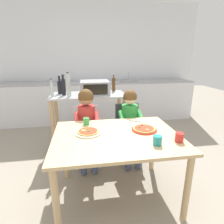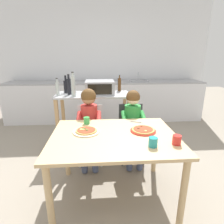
{
  "view_description": "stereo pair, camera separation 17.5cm",
  "coord_description": "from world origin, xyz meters",
  "px_view_note": "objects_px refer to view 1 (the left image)",
  "views": [
    {
      "loc": [
        -0.31,
        -1.66,
        1.5
      ],
      "look_at": [
        0.0,
        0.3,
        0.88
      ],
      "focal_mm": 29.4,
      "sensor_mm": 36.0,
      "label": 1
    },
    {
      "loc": [
        -0.14,
        -1.68,
        1.5
      ],
      "look_at": [
        0.0,
        0.3,
        0.88
      ],
      "focal_mm": 29.4,
      "sensor_mm": 36.0,
      "label": 2
    }
  ],
  "objects_px": {
    "bottle_clear_vinegar": "(63,87)",
    "drinking_cup_red": "(179,137)",
    "bottle_dark_olive_oil": "(114,84)",
    "dining_table": "(117,144)",
    "bottle_tall_green_wine": "(60,87)",
    "child_in_red_shirt": "(87,119)",
    "toaster_oven": "(95,87)",
    "drinking_cup_teal": "(157,140)",
    "bottle_squat_spirits": "(69,86)",
    "serving_spoon": "(135,121)",
    "dining_chair_left": "(87,131)",
    "dining_chair_right": "(128,128)",
    "child_in_green_shirt": "(130,118)",
    "pizza_plate_cream": "(88,132)",
    "bottle_slim_sauce": "(52,89)",
    "kitchen_island_cart": "(89,113)",
    "pizza_plate_red_rimmed": "(144,129)",
    "drinking_cup_green": "(86,121)"
  },
  "relations": [
    {
      "from": "bottle_squat_spirits",
      "to": "serving_spoon",
      "type": "xyz_separation_m",
      "value": [
        0.8,
        -0.66,
        -0.33
      ]
    },
    {
      "from": "bottle_slim_sauce",
      "to": "dining_chair_left",
      "type": "height_order",
      "value": "bottle_slim_sauce"
    },
    {
      "from": "drinking_cup_teal",
      "to": "drinking_cup_green",
      "type": "distance_m",
      "value": 0.86
    },
    {
      "from": "bottle_clear_vinegar",
      "to": "bottle_tall_green_wine",
      "type": "bearing_deg",
      "value": 118.14
    },
    {
      "from": "drinking_cup_red",
      "to": "bottle_slim_sauce",
      "type": "bearing_deg",
      "value": 134.68
    },
    {
      "from": "bottle_tall_green_wine",
      "to": "dining_table",
      "type": "bearing_deg",
      "value": -62.53
    },
    {
      "from": "dining_table",
      "to": "serving_spoon",
      "type": "relative_size",
      "value": 8.98
    },
    {
      "from": "bottle_dark_olive_oil",
      "to": "dining_table",
      "type": "bearing_deg",
      "value": -98.3
    },
    {
      "from": "dining_chair_right",
      "to": "child_in_red_shirt",
      "type": "xyz_separation_m",
      "value": [
        -0.59,
        -0.13,
        0.21
      ]
    },
    {
      "from": "bottle_dark_olive_oil",
      "to": "dining_table",
      "type": "relative_size",
      "value": 0.21
    },
    {
      "from": "dining_chair_left",
      "to": "toaster_oven",
      "type": "bearing_deg",
      "value": 70.52
    },
    {
      "from": "bottle_clear_vinegar",
      "to": "drinking_cup_red",
      "type": "height_order",
      "value": "bottle_clear_vinegar"
    },
    {
      "from": "drinking_cup_red",
      "to": "drinking_cup_teal",
      "type": "height_order",
      "value": "drinking_cup_red"
    },
    {
      "from": "child_in_green_shirt",
      "to": "pizza_plate_cream",
      "type": "xyz_separation_m",
      "value": [
        -0.59,
        -0.55,
        0.08
      ]
    },
    {
      "from": "bottle_clear_vinegar",
      "to": "bottle_squat_spirits",
      "type": "height_order",
      "value": "bottle_squat_spirits"
    },
    {
      "from": "pizza_plate_red_rimmed",
      "to": "dining_table",
      "type": "bearing_deg",
      "value": -166.14
    },
    {
      "from": "pizza_plate_cream",
      "to": "drinking_cup_green",
      "type": "height_order",
      "value": "drinking_cup_green"
    },
    {
      "from": "bottle_slim_sauce",
      "to": "pizza_plate_red_rimmed",
      "type": "xyz_separation_m",
      "value": [
        1.07,
        -1.01,
        -0.28
      ]
    },
    {
      "from": "bottle_tall_green_wine",
      "to": "bottle_squat_spirits",
      "type": "distance_m",
      "value": 0.32
    },
    {
      "from": "child_in_red_shirt",
      "to": "drinking_cup_teal",
      "type": "xyz_separation_m",
      "value": [
        0.6,
        -0.9,
        0.08
      ]
    },
    {
      "from": "bottle_tall_green_wine",
      "to": "child_in_red_shirt",
      "type": "bearing_deg",
      "value": -59.21
    },
    {
      "from": "bottle_slim_sauce",
      "to": "bottle_tall_green_wine",
      "type": "relative_size",
      "value": 0.94
    },
    {
      "from": "kitchen_island_cart",
      "to": "drinking_cup_green",
      "type": "height_order",
      "value": "kitchen_island_cart"
    },
    {
      "from": "drinking_cup_teal",
      "to": "drinking_cup_green",
      "type": "height_order",
      "value": "drinking_cup_teal"
    },
    {
      "from": "drinking_cup_red",
      "to": "dining_chair_left",
      "type": "bearing_deg",
      "value": 129.84
    },
    {
      "from": "bottle_slim_sauce",
      "to": "bottle_squat_spirits",
      "type": "relative_size",
      "value": 0.74
    },
    {
      "from": "bottle_slim_sauce",
      "to": "toaster_oven",
      "type": "bearing_deg",
      "value": 9.24
    },
    {
      "from": "dining_chair_left",
      "to": "dining_chair_right",
      "type": "height_order",
      "value": "same"
    },
    {
      "from": "drinking_cup_green",
      "to": "dining_table",
      "type": "bearing_deg",
      "value": -49.61
    },
    {
      "from": "toaster_oven",
      "to": "pizza_plate_red_rimmed",
      "type": "height_order",
      "value": "toaster_oven"
    },
    {
      "from": "bottle_clear_vinegar",
      "to": "drinking_cup_red",
      "type": "relative_size",
      "value": 3.56
    },
    {
      "from": "kitchen_island_cart",
      "to": "pizza_plate_cream",
      "type": "bearing_deg",
      "value": -92.41
    },
    {
      "from": "child_in_red_shirt",
      "to": "drinking_cup_red",
      "type": "relative_size",
      "value": 12.23
    },
    {
      "from": "bottle_dark_olive_oil",
      "to": "drinking_cup_teal",
      "type": "xyz_separation_m",
      "value": [
        0.12,
        -1.64,
        -0.25
      ]
    },
    {
      "from": "toaster_oven",
      "to": "drinking_cup_teal",
      "type": "relative_size",
      "value": 5.15
    },
    {
      "from": "kitchen_island_cart",
      "to": "child_in_red_shirt",
      "type": "xyz_separation_m",
      "value": [
        -0.04,
        -0.53,
        0.08
      ]
    },
    {
      "from": "pizza_plate_red_rimmed",
      "to": "drinking_cup_red",
      "type": "xyz_separation_m",
      "value": [
        0.23,
        -0.31,
        0.03
      ]
    },
    {
      "from": "bottle_clear_vinegar",
      "to": "drinking_cup_green",
      "type": "distance_m",
      "value": 0.91
    },
    {
      "from": "bottle_tall_green_wine",
      "to": "serving_spoon",
      "type": "distance_m",
      "value": 1.37
    },
    {
      "from": "drinking_cup_red",
      "to": "drinking_cup_green",
      "type": "height_order",
      "value": "drinking_cup_red"
    },
    {
      "from": "dining_chair_left",
      "to": "child_in_green_shirt",
      "type": "bearing_deg",
      "value": -10.5
    },
    {
      "from": "kitchen_island_cart",
      "to": "pizza_plate_red_rimmed",
      "type": "distance_m",
      "value": 1.23
    },
    {
      "from": "child_in_red_shirt",
      "to": "toaster_oven",
      "type": "bearing_deg",
      "value": 74.43
    },
    {
      "from": "pizza_plate_red_rimmed",
      "to": "serving_spoon",
      "type": "bearing_deg",
      "value": 94.9
    },
    {
      "from": "bottle_clear_vinegar",
      "to": "pizza_plate_red_rimmed",
      "type": "relative_size",
      "value": 1.16
    },
    {
      "from": "bottle_dark_olive_oil",
      "to": "drinking_cup_green",
      "type": "height_order",
      "value": "bottle_dark_olive_oil"
    },
    {
      "from": "bottle_slim_sauce",
      "to": "dining_chair_left",
      "type": "relative_size",
      "value": 0.32
    },
    {
      "from": "bottle_dark_olive_oil",
      "to": "dining_table",
      "type": "distance_m",
      "value": 1.45
    },
    {
      "from": "bottle_tall_green_wine",
      "to": "kitchen_island_cart",
      "type": "bearing_deg",
      "value": -15.12
    },
    {
      "from": "bottle_clear_vinegar",
      "to": "bottle_slim_sauce",
      "type": "bearing_deg",
      "value": -155.18
    }
  ]
}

